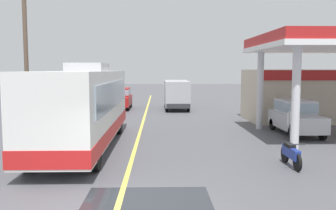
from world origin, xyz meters
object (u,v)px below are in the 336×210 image
Objects in this scene: car_at_pump at (296,115)px; pedestrian_near_pump at (293,122)px; coach_bus_main at (85,108)px; car_trailing_behind_bus at (121,97)px; minibus_opposing_lane at (176,92)px; motorcycle_parked_forecourt at (291,154)px.

car_at_pump is 2.53× the size of pedestrian_near_pump.
coach_bus_main is 15.69m from car_trailing_behind_bus.
pedestrian_near_pump is (9.56, 0.94, -0.79)m from coach_bus_main.
car_trailing_behind_bus is at bearing 129.37° from car_at_pump.
coach_bus_main is at bearing -107.05° from minibus_opposing_lane.
coach_bus_main reaches higher than minibus_opposing_lane.
car_trailing_behind_bus is at bearing 179.07° from minibus_opposing_lane.
coach_bus_main is 6.13× the size of motorcycle_parked_forecourt.
coach_bus_main reaches higher than pedestrian_near_pump.
coach_bus_main reaches higher than motorcycle_parked_forecourt.
motorcycle_parked_forecourt is at bearing -23.94° from coach_bus_main.
coach_bus_main is 1.80× the size of minibus_opposing_lane.
car_at_pump is at bearing 68.04° from motorcycle_parked_forecourt.
minibus_opposing_lane reaches higher than car_at_pump.
pedestrian_near_pump reaches higher than motorcycle_parked_forecourt.
minibus_opposing_lane is 15.43m from pedestrian_near_pump.
motorcycle_parked_forecourt is at bearing -80.85° from minibus_opposing_lane.
pedestrian_near_pump is at bearing 5.59° from coach_bus_main.
minibus_opposing_lane is (4.78, 15.59, -0.25)m from coach_bus_main.
coach_bus_main is at bearing -164.51° from car_at_pump.
car_at_pump is 6.90m from motorcycle_parked_forecourt.
coach_bus_main is 2.63× the size of car_at_pump.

